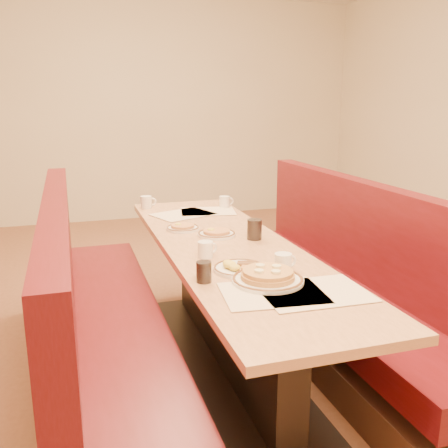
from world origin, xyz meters
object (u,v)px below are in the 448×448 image
object	(u,v)px
coffee_mug_b	(206,249)
soda_tumbler_mid	(254,229)
booth_left	(96,327)
pancake_plate	(268,278)
coffee_mug_d	(147,202)
coffee_mug_a	(284,262)
soda_tumbler_near	(204,272)
booth_right	(342,295)
coffee_mug_c	(225,202)
eggs_plate	(239,268)
diner_table	(228,308)

from	to	relation	value
coffee_mug_b	soda_tumbler_mid	size ratio (longest dim) A/B	0.93
booth_left	soda_tumbler_mid	xyz separation A→B (m)	(0.91, 0.07, 0.45)
pancake_plate	coffee_mug_d	xyz separation A→B (m)	(-0.26, 1.71, 0.02)
coffee_mug_a	soda_tumbler_near	size ratio (longest dim) A/B	1.22
booth_right	coffee_mug_c	size ratio (longest dim) A/B	22.76
eggs_plate	diner_table	bearing A→B (deg)	78.72
coffee_mug_a	coffee_mug_d	xyz separation A→B (m)	(-0.39, 1.59, 0.00)
pancake_plate	coffee_mug_d	distance (m)	1.73
booth_right	coffee_mug_b	distance (m)	1.02
booth_right	eggs_plate	xyz separation A→B (m)	(-0.82, -0.42, 0.40)
coffee_mug_d	soda_tumbler_mid	distance (m)	1.13
diner_table	coffee_mug_d	world-z (taller)	coffee_mug_d
diner_table	eggs_plate	distance (m)	0.58
booth_right	coffee_mug_c	xyz separation A→B (m)	(-0.45, 0.95, 0.43)
pancake_plate	eggs_plate	bearing A→B (deg)	109.27
coffee_mug_d	soda_tumbler_mid	bearing A→B (deg)	-61.14
soda_tumbler_near	coffee_mug_a	bearing A→B (deg)	3.24
pancake_plate	soda_tumbler_near	xyz separation A→B (m)	(-0.26, 0.10, 0.02)
coffee_mug_b	coffee_mug_c	xyz separation A→B (m)	(0.46, 1.13, 0.00)
booth_right	eggs_plate	size ratio (longest dim) A/B	10.02
soda_tumbler_mid	soda_tumbler_near	bearing A→B (deg)	-128.26
coffee_mug_d	soda_tumbler_mid	size ratio (longest dim) A/B	1.01
booth_right	coffee_mug_a	bearing A→B (deg)	-141.52
coffee_mug_d	eggs_plate	bearing A→B (deg)	-77.72
eggs_plate	coffee_mug_c	world-z (taller)	coffee_mug_c
booth_left	soda_tumbler_near	size ratio (longest dim) A/B	26.82
coffee_mug_b	coffee_mug_c	distance (m)	1.22
coffee_mug_b	soda_tumbler_near	distance (m)	0.35
coffee_mug_d	soda_tumbler_near	xyz separation A→B (m)	(-0.00, -1.62, 0.00)
booth_right	coffee_mug_c	distance (m)	1.14
coffee_mug_b	booth_right	bearing A→B (deg)	-5.86
booth_right	soda_tumbler_mid	bearing A→B (deg)	173.27
booth_right	coffee_mug_d	world-z (taller)	booth_right
coffee_mug_a	coffee_mug_c	distance (m)	1.46
coffee_mug_c	soda_tumbler_mid	xyz separation A→B (m)	(-0.10, -0.89, 0.01)
eggs_plate	booth_right	bearing A→B (deg)	27.40
pancake_plate	coffee_mug_b	xyz separation A→B (m)	(-0.16, 0.44, 0.02)
pancake_plate	soda_tumbler_near	bearing A→B (deg)	159.78
pancake_plate	coffee_mug_b	distance (m)	0.46
coffee_mug_a	coffee_mug_d	bearing A→B (deg)	92.26
booth_left	pancake_plate	world-z (taller)	booth_left
pancake_plate	eggs_plate	size ratio (longest dim) A/B	1.26
pancake_plate	coffee_mug_d	bearing A→B (deg)	98.58
coffee_mug_b	coffee_mug_d	world-z (taller)	coffee_mug_d
soda_tumbler_near	booth_right	bearing A→B (deg)	27.04
coffee_mug_c	soda_tumbler_mid	world-z (taller)	soda_tumbler_mid
diner_table	coffee_mug_a	distance (m)	0.66
coffee_mug_b	soda_tumbler_near	bearing A→B (deg)	-123.91
diner_table	pancake_plate	world-z (taller)	pancake_plate
booth_left	soda_tumbler_mid	world-z (taller)	booth_left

